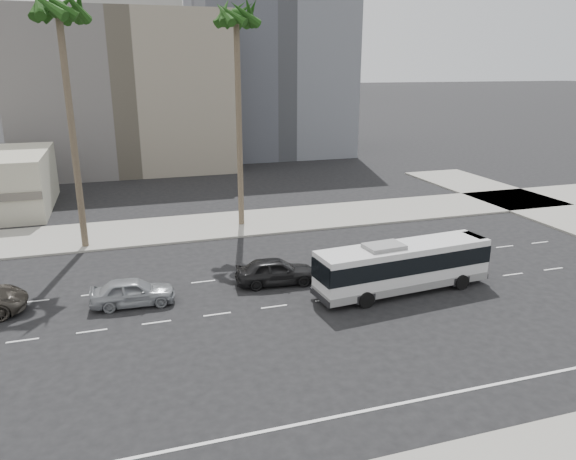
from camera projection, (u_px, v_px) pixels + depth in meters
name	position (u px, v px, depth m)	size (l,w,h in m)	color
ground	(378.00, 293.00, 29.74)	(700.00, 700.00, 0.00)	black
sidewalk_north	(292.00, 219.00, 43.85)	(120.00, 7.00, 0.15)	gray
midrise_beige_west	(122.00, 92.00, 64.66)	(24.00, 18.00, 18.00)	slate
midrise_gray_center	(266.00, 59.00, 75.63)	(20.00, 20.00, 26.00)	#4D5059
civic_tower	(131.00, 4.00, 245.66)	(42.00, 42.00, 129.00)	#B7B5AA
highrise_right	(241.00, 12.00, 242.08)	(26.00, 26.00, 70.00)	#525960
highrise_far	(275.00, 29.00, 278.10)	(22.00, 22.00, 60.00)	#525960
city_bus	(403.00, 265.00, 29.55)	(10.30, 3.19, 2.91)	silver
car_a	(275.00, 271.00, 30.77)	(4.59, 1.85, 1.56)	black
car_b	(133.00, 292.00, 28.06)	(4.32, 1.74, 1.47)	gray
palm_near	(236.00, 21.00, 37.85)	(4.93, 4.93, 16.60)	brown
palm_mid	(59.00, 15.00, 32.68)	(5.40, 5.40, 16.67)	brown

